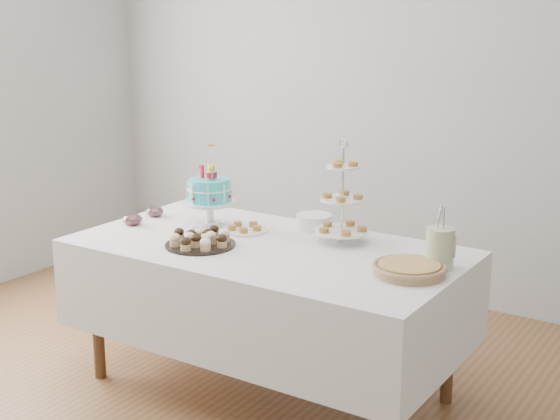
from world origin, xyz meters
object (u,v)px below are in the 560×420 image
Objects in this scene: plate_stack at (314,221)px; jam_bowl_a at (133,220)px; pie at (409,268)px; birthday_cake at (210,204)px; pastry_plate at (245,228)px; cupcake_tray at (200,238)px; table at (267,289)px; tiered_stand at (342,200)px; utensil_pitcher at (440,247)px; jam_bowl_b at (155,212)px.

jam_bowl_a is (-0.85, -0.48, -0.01)m from plate_stack.
pie is 0.85m from plate_stack.
birthday_cake is 1.32× the size of pie.
plate_stack is 0.98m from jam_bowl_a.
pastry_plate is (0.23, -0.00, -0.10)m from birthday_cake.
birthday_cake is 0.40m from cupcake_tray.
tiered_stand reaches higher than table.
utensil_pitcher is at bearing 8.90° from table.
pie is 1.72× the size of plate_stack.
birthday_cake reaches higher than pie.
table is 19.54× the size of jam_bowl_b.
birthday_cake is (-0.47, 0.15, 0.34)m from table.
birthday_cake reaches higher than table.
pastry_plate is at bearing 148.26° from table.
tiered_stand is at bearing -31.15° from plate_stack.
pastry_plate is at bearing 170.15° from pie.
table is at bearing -174.20° from utensil_pitcher.
cupcake_tray is 1.82× the size of plate_stack.
tiered_stand is 2.73× the size of plate_stack.
pie is (0.77, -0.03, 0.26)m from table.
jam_bowl_a is at bearing -163.30° from tiered_stand.
birthday_cake is 1.25× the size of cupcake_tray.
plate_stack reaches higher than pie.
birthday_cake is 4.11× the size of jam_bowl_a.
tiered_stand reaches higher than utensil_pitcher.
jam_bowl_a reaches higher than pastry_plate.
jam_bowl_b is at bearing 177.17° from utensil_pitcher.
tiered_stand is at bearing 42.05° from table.
jam_bowl_a reaches higher than pie.
cupcake_tray reaches higher than table.
table is 0.37m from pastry_plate.
pie is 1.36× the size of pastry_plate.
cupcake_tray is 1.06× the size of pie.
table is 5.56× the size of cupcake_tray.
tiered_stand is 5.28× the size of jam_bowl_b.
birthday_cake reaches higher than pastry_plate.
tiered_stand is (0.28, 0.25, 0.44)m from table.
table is at bearing -137.95° from tiered_stand.
pastry_plate is at bearing -168.75° from tiered_stand.
jam_bowl_b is (-1.61, 0.15, -0.00)m from pie.
jam_bowl_b is (-0.84, 0.12, 0.25)m from table.
birthday_cake is at bearing 33.48° from jam_bowl_a.
pie is (1.24, -0.18, -0.09)m from birthday_cake.
jam_bowl_a is at bearing -83.71° from jam_bowl_b.
birthday_cake is at bearing 4.27° from jam_bowl_b.
plate_stack is (0.30, 0.58, -0.00)m from cupcake_tray.
pastry_plate is (-0.27, -0.25, -0.02)m from plate_stack.
tiered_stand is at bearing 38.45° from cupcake_tray.
jam_bowl_a is at bearing -178.14° from pie.
utensil_pitcher is at bearing -18.39° from plate_stack.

